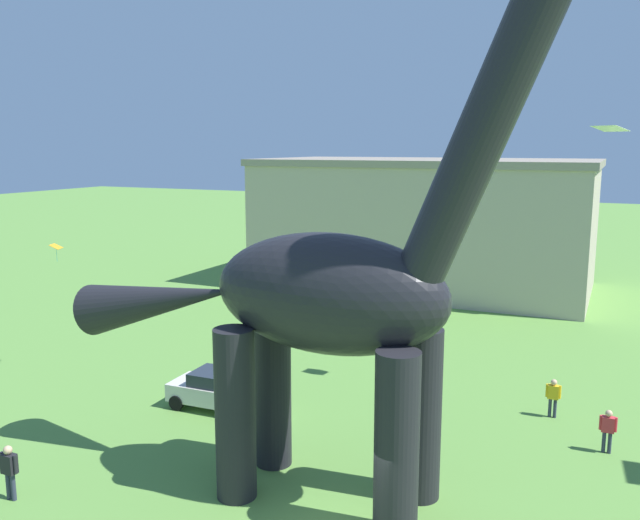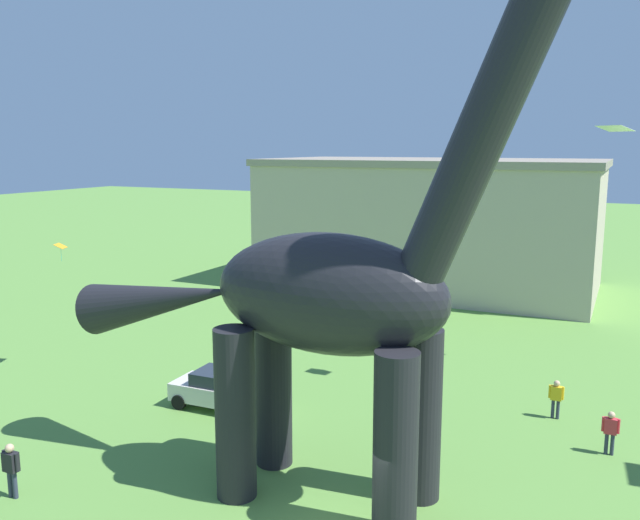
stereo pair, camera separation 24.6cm
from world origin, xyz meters
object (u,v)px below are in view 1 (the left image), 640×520
parked_sedan_left (221,390)px  person_near_flyer (9,467)px  person_vendor_side (608,427)px  kite_mid_left (458,187)px  kite_apex (610,129)px  dinosaur_sculpture (326,293)px  kite_trailing (56,247)px  person_strolling_adult (553,394)px

parked_sedan_left → person_near_flyer: (-1.90, -8.59, 0.25)m
parked_sedan_left → person_vendor_side: bearing=7.1°
person_vendor_side → kite_mid_left: (-6.47, 3.96, 7.95)m
person_vendor_side → kite_apex: bearing=-70.9°
dinosaur_sculpture → kite_apex: (6.92, 16.04, 5.01)m
person_near_flyer → kite_apex: kite_apex is taller
kite_trailing → dinosaur_sculpture: bearing=-17.5°
parked_sedan_left → kite_mid_left: size_ratio=5.26×
kite_trailing → kite_mid_left: kite_mid_left is taller
dinosaur_sculpture → person_strolling_adult: 12.06m
person_near_flyer → kite_trailing: 12.85m
kite_mid_left → kite_trailing: bearing=-161.9°
parked_sedan_left → kite_mid_left: (7.96, 6.30, 8.10)m
parked_sedan_left → person_strolling_adult: size_ratio=2.72×
person_strolling_adult → kite_trailing: 22.63m
parked_sedan_left → kite_mid_left: 12.98m
dinosaur_sculpture → parked_sedan_left: dinosaur_sculpture is taller
dinosaur_sculpture → person_near_flyer: bearing=-171.2°
dinosaur_sculpture → parked_sedan_left: (-6.66, 4.36, -5.56)m
person_strolling_adult → person_vendor_side: 3.16m
kite_apex → kite_trailing: kite_apex is taller
person_vendor_side → person_near_flyer: person_near_flyer is taller
dinosaur_sculpture → kite_trailing: (-15.94, 5.04, -0.35)m
dinosaur_sculpture → person_strolling_adult: dinosaur_sculpture is taller
person_near_flyer → dinosaur_sculpture: bearing=-31.3°
kite_mid_left → parked_sedan_left: bearing=-141.6°
person_vendor_side → kite_mid_left: 10.99m
person_strolling_adult → person_vendor_side: (2.03, -2.42, 0.00)m
dinosaur_sculpture → kite_mid_left: dinosaur_sculpture is taller
person_strolling_adult → person_vendor_side: bearing=142.4°
person_strolling_adult → kite_apex: (1.18, 6.92, 10.43)m
person_strolling_adult → kite_trailing: kite_trailing is taller
parked_sedan_left → person_near_flyer: size_ratio=2.45×
parked_sedan_left → person_near_flyer: bearing=-104.5°
person_strolling_adult → kite_apex: 12.57m
person_strolling_adult → person_vendor_side: person_vendor_side is taller
kite_apex → kite_trailing: bearing=-154.3°
person_vendor_side → person_near_flyer: bearing=47.7°
parked_sedan_left → person_vendor_side: person_vendor_side is taller
person_strolling_adult → person_vendor_side: size_ratio=1.00×
parked_sedan_left → kite_trailing: size_ratio=5.23×
kite_trailing → person_strolling_adult: bearing=10.7°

